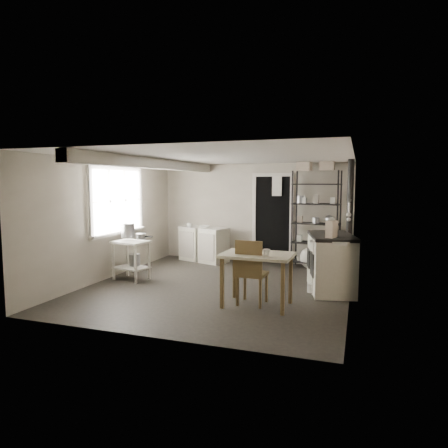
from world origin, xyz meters
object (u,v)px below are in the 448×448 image
(shelf_rack, at_px, (316,225))
(stove, at_px, (331,266))
(chair, at_px, (252,273))
(work_table, at_px, (257,281))
(stockpot, at_px, (128,231))
(base_cabinets, at_px, (204,242))
(prep_table, at_px, (131,259))
(flour_sack, at_px, (309,257))

(shelf_rack, height_order, stove, shelf_rack)
(chair, bearing_deg, work_table, -34.55)
(stockpot, xyz_separation_m, base_cabinets, (0.74, 2.09, -0.48))
(stove, relative_size, chair, 1.23)
(stockpot, xyz_separation_m, chair, (2.70, -0.82, -0.45))
(prep_table, height_order, stockpot, stockpot)
(chair, height_order, flour_sack, chair)
(base_cabinets, height_order, chair, chair)
(shelf_rack, xyz_separation_m, flour_sack, (-0.14, -0.01, -0.71))
(shelf_rack, distance_m, flour_sack, 0.72)
(stockpot, xyz_separation_m, work_table, (2.79, -0.89, -0.56))
(shelf_rack, relative_size, flour_sack, 4.71)
(prep_table, bearing_deg, stockpot, 148.36)
(stockpot, xyz_separation_m, flour_sack, (3.20, 2.09, -0.70))
(prep_table, relative_size, work_table, 0.71)
(stove, relative_size, flour_sack, 2.77)
(stockpot, distance_m, work_table, 2.98)
(shelf_rack, bearing_deg, stockpot, -140.33)
(prep_table, relative_size, stove, 0.60)
(stockpot, height_order, flour_sack, stockpot)
(shelf_rack, bearing_deg, prep_table, -138.73)
(stove, xyz_separation_m, work_table, (-0.99, -1.24, -0.06))
(shelf_rack, bearing_deg, stove, -68.25)
(stockpot, relative_size, work_table, 0.26)
(prep_table, bearing_deg, base_cabinets, 73.51)
(flour_sack, bearing_deg, shelf_rack, 2.44)
(base_cabinets, xyz_separation_m, shelf_rack, (2.60, 0.01, 0.49))
(stove, bearing_deg, base_cabinets, 137.35)
(stove, distance_m, work_table, 1.59)
(stove, bearing_deg, chair, -145.54)
(work_table, bearing_deg, shelf_rack, 79.62)
(flour_sack, bearing_deg, chair, -99.74)
(prep_table, distance_m, work_table, 2.81)
(prep_table, height_order, chair, chair)
(shelf_rack, bearing_deg, flour_sack, -170.06)
(work_table, distance_m, flour_sack, 3.02)
(stockpot, relative_size, flour_sack, 0.62)
(base_cabinets, bearing_deg, chair, -36.94)
(stockpot, distance_m, shelf_rack, 3.94)
(stockpot, height_order, base_cabinets, stockpot)
(prep_table, bearing_deg, chair, -16.32)
(base_cabinets, bearing_deg, prep_table, -87.33)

